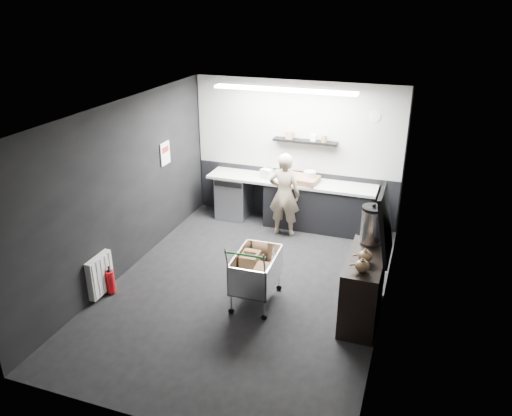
% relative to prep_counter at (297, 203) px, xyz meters
% --- Properties ---
extents(floor, '(5.50, 5.50, 0.00)m').
position_rel_prep_counter_xyz_m(floor, '(-0.14, -2.42, -0.46)').
color(floor, black).
rests_on(floor, ground).
extents(ceiling, '(5.50, 5.50, 0.00)m').
position_rel_prep_counter_xyz_m(ceiling, '(-0.14, -2.42, 2.24)').
color(ceiling, silver).
rests_on(ceiling, wall_back).
extents(wall_back, '(5.50, 0.00, 5.50)m').
position_rel_prep_counter_xyz_m(wall_back, '(-0.14, 0.33, 0.89)').
color(wall_back, black).
rests_on(wall_back, floor).
extents(wall_front, '(5.50, 0.00, 5.50)m').
position_rel_prep_counter_xyz_m(wall_front, '(-0.14, -5.17, 0.89)').
color(wall_front, black).
rests_on(wall_front, floor).
extents(wall_left, '(0.00, 5.50, 5.50)m').
position_rel_prep_counter_xyz_m(wall_left, '(-2.14, -2.42, 0.89)').
color(wall_left, black).
rests_on(wall_left, floor).
extents(wall_right, '(0.00, 5.50, 5.50)m').
position_rel_prep_counter_xyz_m(wall_right, '(1.86, -2.42, 0.89)').
color(wall_right, black).
rests_on(wall_right, floor).
extents(kitchen_wall_panel, '(3.95, 0.02, 1.70)m').
position_rel_prep_counter_xyz_m(kitchen_wall_panel, '(-0.14, 0.31, 1.39)').
color(kitchen_wall_panel, '#B2B2AE').
rests_on(kitchen_wall_panel, wall_back).
extents(dado_panel, '(3.95, 0.02, 1.00)m').
position_rel_prep_counter_xyz_m(dado_panel, '(-0.14, 0.31, 0.04)').
color(dado_panel, black).
rests_on(dado_panel, wall_back).
extents(floating_shelf, '(1.20, 0.22, 0.04)m').
position_rel_prep_counter_xyz_m(floating_shelf, '(0.06, 0.20, 1.16)').
color(floating_shelf, black).
rests_on(floating_shelf, wall_back).
extents(wall_clock, '(0.20, 0.03, 0.20)m').
position_rel_prep_counter_xyz_m(wall_clock, '(1.26, 0.30, 1.69)').
color(wall_clock, silver).
rests_on(wall_clock, wall_back).
extents(poster, '(0.02, 0.30, 0.40)m').
position_rel_prep_counter_xyz_m(poster, '(-2.12, -1.12, 1.09)').
color(poster, white).
rests_on(poster, wall_left).
extents(poster_red_band, '(0.02, 0.22, 0.10)m').
position_rel_prep_counter_xyz_m(poster_red_band, '(-2.11, -1.12, 1.16)').
color(poster_red_band, red).
rests_on(poster_red_band, poster).
extents(radiator, '(0.10, 0.50, 0.60)m').
position_rel_prep_counter_xyz_m(radiator, '(-2.08, -3.32, -0.11)').
color(radiator, silver).
rests_on(radiator, wall_left).
extents(ceiling_strip, '(2.40, 0.20, 0.04)m').
position_rel_prep_counter_xyz_m(ceiling_strip, '(-0.14, -0.57, 2.21)').
color(ceiling_strip, white).
rests_on(ceiling_strip, ceiling).
extents(prep_counter, '(3.20, 0.61, 0.90)m').
position_rel_prep_counter_xyz_m(prep_counter, '(0.00, 0.00, 0.00)').
color(prep_counter, black).
rests_on(prep_counter, floor).
extents(person, '(0.58, 0.39, 1.57)m').
position_rel_prep_counter_xyz_m(person, '(-0.13, -0.45, 0.33)').
color(person, beige).
rests_on(person, floor).
extents(shopping_cart, '(0.58, 0.95, 1.03)m').
position_rel_prep_counter_xyz_m(shopping_cart, '(0.12, -2.72, 0.03)').
color(shopping_cart, silver).
rests_on(shopping_cart, floor).
extents(sideboard, '(0.53, 1.25, 1.87)m').
position_rel_prep_counter_xyz_m(sideboard, '(1.62, -2.55, 0.14)').
color(sideboard, black).
rests_on(sideboard, floor).
extents(fire_extinguisher, '(0.13, 0.13, 0.44)m').
position_rel_prep_counter_xyz_m(fire_extinguisher, '(-1.99, -3.22, -0.25)').
color(fire_extinguisher, red).
rests_on(fire_extinguisher, floor).
extents(cardboard_box, '(0.62, 0.50, 0.11)m').
position_rel_prep_counter_xyz_m(cardboard_box, '(0.10, -0.05, 0.50)').
color(cardboard_box, '#876448').
rests_on(cardboard_box, prep_counter).
extents(pink_tub, '(0.22, 0.22, 0.22)m').
position_rel_prep_counter_xyz_m(pink_tub, '(0.22, 0.00, 0.55)').
color(pink_tub, silver).
rests_on(pink_tub, prep_counter).
extents(white_container, '(0.25, 0.22, 0.18)m').
position_rel_prep_counter_xyz_m(white_container, '(-0.59, -0.05, 0.53)').
color(white_container, silver).
rests_on(white_container, prep_counter).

